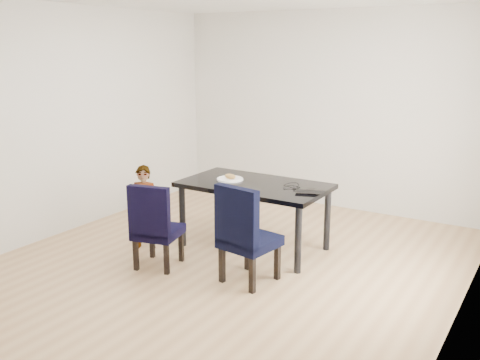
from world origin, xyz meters
The scene contains 13 objects.
floor centered at (0.00, 0.00, -0.01)m, with size 4.50×5.00×0.01m, color tan.
wall_back centered at (0.00, 2.50, 1.35)m, with size 4.50×0.01×2.70m, color silver.
wall_front centered at (0.00, -2.50, 1.35)m, with size 4.50×0.01×2.70m, color silver.
wall_left centered at (-2.25, 0.00, 1.35)m, with size 0.01×5.00×2.70m, color white.
wall_right centered at (2.25, 0.00, 1.35)m, with size 0.01×5.00×2.70m, color silver.
dining_table centered at (0.00, 0.50, 0.38)m, with size 1.60×0.90×0.75m, color black.
chair_left centered at (-0.58, -0.46, 0.45)m, with size 0.43×0.45×0.89m, color black.
chair_right centered at (0.41, -0.28, 0.49)m, with size 0.47×0.49×0.98m, color black.
child centered at (-1.03, -0.15, 0.47)m, with size 0.35×0.23×0.95m, color #E15013.
plate centered at (-0.31, 0.48, 0.76)m, with size 0.30×0.30×0.02m, color white.
sandwich centered at (-0.30, 0.48, 0.79)m, with size 0.14×0.07×0.06m, color #A67B3B.
laptop centered at (0.68, 0.48, 0.76)m, with size 0.29×0.19×0.02m, color black.
cable_tangle centered at (0.45, 0.49, 0.75)m, with size 0.16×0.16×0.01m, color black.
Camera 1 is at (2.85, -4.42, 2.21)m, focal length 40.00 mm.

